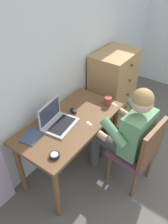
# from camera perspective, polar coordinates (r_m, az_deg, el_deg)

# --- Properties ---
(wall_back) EXTENTS (4.80, 0.05, 2.50)m
(wall_back) POSITION_cam_1_polar(r_m,az_deg,el_deg) (2.46, -4.15, 16.13)
(wall_back) COLOR silver
(wall_back) RESTS_ON ground_plane
(desk) EXTENTS (1.18, 0.61, 0.73)m
(desk) POSITION_cam_1_polar(r_m,az_deg,el_deg) (2.28, -3.52, -4.58)
(desk) COLOR brown
(desk) RESTS_ON ground_plane
(dresser) EXTENTS (0.64, 0.47, 1.08)m
(dresser) POSITION_cam_1_polar(r_m,az_deg,el_deg) (3.09, 7.57, 5.94)
(dresser) COLOR tan
(dresser) RESTS_ON ground_plane
(chair) EXTENTS (0.46, 0.44, 0.88)m
(chair) POSITION_cam_1_polar(r_m,az_deg,el_deg) (2.30, 14.28, -9.99)
(chair) COLOR #63384C
(chair) RESTS_ON ground_plane
(person_seated) EXTENTS (0.57, 0.61, 1.20)m
(person_seated) POSITION_cam_1_polar(r_m,az_deg,el_deg) (2.22, 10.91, -4.69)
(person_seated) COLOR #4C4C4C
(person_seated) RESTS_ON ground_plane
(laptop) EXTENTS (0.37, 0.29, 0.24)m
(laptop) POSITION_cam_1_polar(r_m,az_deg,el_deg) (2.15, -7.06, -2.20)
(laptop) COLOR #B7BABF
(laptop) RESTS_ON desk
(computer_mouse) EXTENTS (0.09, 0.11, 0.03)m
(computer_mouse) POSITION_cam_1_polar(r_m,az_deg,el_deg) (2.32, -2.83, 0.33)
(computer_mouse) COLOR black
(computer_mouse) RESTS_ON desk
(desk_clock) EXTENTS (0.09, 0.09, 0.03)m
(desk_clock) POSITION_cam_1_polar(r_m,az_deg,el_deg) (1.87, -7.75, -11.25)
(desk_clock) COLOR black
(desk_clock) RESTS_ON desk
(notebook_pad) EXTENTS (0.24, 0.19, 0.01)m
(notebook_pad) POSITION_cam_1_polar(r_m,az_deg,el_deg) (2.09, -13.52, -6.24)
(notebook_pad) COLOR #3D4C6B
(notebook_pad) RESTS_ON desk
(coffee_mug) EXTENTS (0.12, 0.08, 0.09)m
(coffee_mug) POSITION_cam_1_polar(r_m,az_deg,el_deg) (2.42, 6.33, 2.89)
(coffee_mug) COLOR #9E3D38
(coffee_mug) RESTS_ON desk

